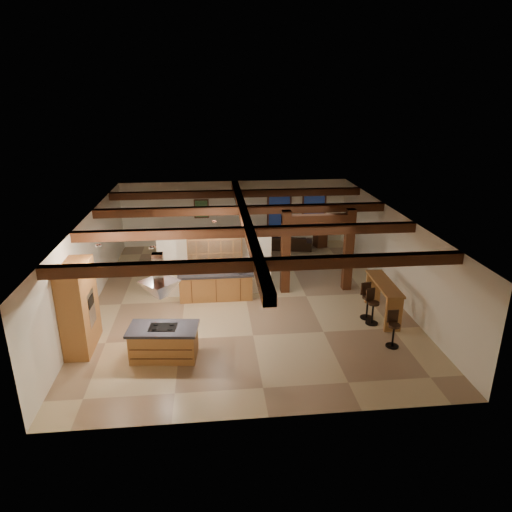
{
  "coord_description": "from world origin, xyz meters",
  "views": [
    {
      "loc": [
        -1.08,
        -13.97,
        6.59
      ],
      "look_at": [
        0.39,
        0.5,
        1.35
      ],
      "focal_mm": 32.0,
      "sensor_mm": 36.0,
      "label": 1
    }
  ],
  "objects_px": {
    "kitchen_island": "(164,342)",
    "dining_table": "(244,262)",
    "bar_counter": "(383,294)",
    "sofa": "(289,242)"
  },
  "relations": [
    {
      "from": "dining_table",
      "to": "bar_counter",
      "type": "bearing_deg",
      "value": -58.36
    },
    {
      "from": "kitchen_island",
      "to": "sofa",
      "type": "distance_m",
      "value": 9.64
    },
    {
      "from": "dining_table",
      "to": "sofa",
      "type": "relative_size",
      "value": 0.86
    },
    {
      "from": "kitchen_island",
      "to": "bar_counter",
      "type": "bearing_deg",
      "value": 14.57
    },
    {
      "from": "dining_table",
      "to": "bar_counter",
      "type": "height_order",
      "value": "bar_counter"
    },
    {
      "from": "kitchen_island",
      "to": "dining_table",
      "type": "xyz_separation_m",
      "value": [
        2.57,
        6.13,
        -0.14
      ]
    },
    {
      "from": "kitchen_island",
      "to": "dining_table",
      "type": "relative_size",
      "value": 1.06
    },
    {
      "from": "kitchen_island",
      "to": "sofa",
      "type": "bearing_deg",
      "value": 60.6
    },
    {
      "from": "sofa",
      "to": "bar_counter",
      "type": "height_order",
      "value": "bar_counter"
    },
    {
      "from": "dining_table",
      "to": "sofa",
      "type": "xyz_separation_m",
      "value": [
        2.16,
        2.27,
        -0.01
      ]
    }
  ]
}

